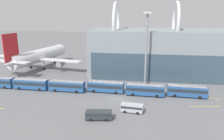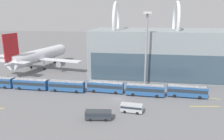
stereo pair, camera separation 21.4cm
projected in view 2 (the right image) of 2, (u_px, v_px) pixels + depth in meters
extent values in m
plane|color=slate|center=(117.00, 99.00, 61.98)|extent=(440.00, 440.00, 0.00)
torus|color=white|center=(116.00, 21.00, 84.31)|extent=(1.10, 14.86, 14.86)
torus|color=white|center=(176.00, 21.00, 81.00)|extent=(1.10, 14.86, 14.86)
cylinder|color=silver|center=(40.00, 55.00, 94.90)|extent=(11.38, 33.26, 5.37)
sphere|color=silver|center=(60.00, 50.00, 109.88)|extent=(5.27, 5.27, 5.27)
cone|color=silver|center=(11.00, 63.00, 79.92)|extent=(6.36, 8.03, 5.11)
cube|color=silver|center=(37.00, 58.00, 93.31)|extent=(41.54, 11.38, 0.35)
cylinder|color=gray|center=(16.00, 60.00, 97.44)|extent=(3.05, 3.70, 2.48)
cylinder|color=gray|center=(61.00, 64.00, 89.94)|extent=(3.05, 3.70, 2.48)
cube|color=red|center=(11.00, 47.00, 79.19)|extent=(1.69, 6.94, 9.99)
cube|color=silver|center=(13.00, 62.00, 80.52)|extent=(14.32, 5.74, 0.28)
cylinder|color=gray|center=(55.00, 57.00, 105.67)|extent=(0.36, 0.36, 4.62)
cylinder|color=black|center=(55.00, 62.00, 106.25)|extent=(0.65, 1.16, 1.10)
cylinder|color=gray|center=(31.00, 62.00, 94.92)|extent=(0.36, 0.36, 4.62)
cylinder|color=black|center=(31.00, 67.00, 95.50)|extent=(0.65, 1.16, 1.10)
cylinder|color=gray|center=(44.00, 63.00, 92.67)|extent=(0.36, 0.36, 4.62)
cylinder|color=black|center=(45.00, 69.00, 93.25)|extent=(0.65, 1.16, 1.10)
cylinder|color=silver|center=(159.00, 56.00, 97.63)|extent=(5.83, 28.49, 4.78)
sphere|color=silver|center=(159.00, 51.00, 111.09)|extent=(4.68, 4.68, 4.68)
cone|color=silver|center=(160.00, 63.00, 84.17)|extent=(4.77, 6.38, 4.54)
cube|color=silver|center=(159.00, 58.00, 96.20)|extent=(30.83, 5.27, 0.35)
cylinder|color=gray|center=(140.00, 61.00, 98.13)|extent=(2.50, 3.70, 2.36)
cylinder|color=gray|center=(179.00, 62.00, 94.99)|extent=(2.50, 3.70, 2.36)
cube|color=#19724C|center=(161.00, 49.00, 83.49)|extent=(0.64, 6.41, 9.14)
cube|color=silver|center=(160.00, 61.00, 84.71)|extent=(12.54, 3.66, 0.28)
cylinder|color=gray|center=(159.00, 57.00, 107.29)|extent=(0.36, 0.36, 4.01)
cylinder|color=black|center=(158.00, 61.00, 107.79)|extent=(0.49, 1.12, 1.10)
cylinder|color=gray|center=(152.00, 62.00, 97.18)|extent=(0.36, 0.36, 4.01)
cylinder|color=black|center=(152.00, 66.00, 97.69)|extent=(0.49, 1.12, 1.10)
cylinder|color=gray|center=(166.00, 62.00, 96.05)|extent=(0.36, 0.36, 4.01)
cylinder|color=black|center=(166.00, 67.00, 96.56)|extent=(0.49, 1.12, 1.10)
cylinder|color=black|center=(9.00, 85.00, 72.20)|extent=(1.01, 0.32, 1.00)
cylinder|color=black|center=(5.00, 87.00, 70.00)|extent=(1.01, 0.32, 1.00)
cube|color=#285693|center=(31.00, 84.00, 69.23)|extent=(11.15, 2.81, 2.92)
cube|color=#232D38|center=(31.00, 83.00, 69.15)|extent=(10.93, 2.83, 1.02)
cube|color=silver|center=(30.00, 80.00, 68.87)|extent=(10.81, 2.73, 0.12)
cylinder|color=black|center=(43.00, 87.00, 70.07)|extent=(1.01, 0.33, 1.00)
cylinder|color=black|center=(39.00, 90.00, 67.87)|extent=(1.01, 0.33, 1.00)
cylinder|color=black|center=(23.00, 86.00, 71.26)|extent=(1.01, 0.33, 1.00)
cylinder|color=black|center=(19.00, 88.00, 69.06)|extent=(1.01, 0.33, 1.00)
cube|color=#285693|center=(67.00, 86.00, 67.37)|extent=(11.13, 2.74, 2.92)
cube|color=#232D38|center=(67.00, 85.00, 67.29)|extent=(10.91, 2.76, 1.02)
cube|color=silver|center=(67.00, 81.00, 67.01)|extent=(10.80, 2.66, 0.12)
cylinder|color=black|center=(79.00, 89.00, 68.23)|extent=(1.01, 0.32, 1.00)
cylinder|color=black|center=(76.00, 92.00, 66.03)|extent=(1.01, 0.32, 1.00)
cylinder|color=black|center=(58.00, 88.00, 69.38)|extent=(1.01, 0.32, 1.00)
cylinder|color=black|center=(55.00, 90.00, 67.18)|extent=(1.01, 0.32, 1.00)
cube|color=#285693|center=(105.00, 87.00, 66.59)|extent=(11.21, 3.14, 2.92)
cube|color=#232D38|center=(105.00, 86.00, 66.52)|extent=(10.99, 3.16, 1.02)
cube|color=silver|center=(105.00, 82.00, 66.24)|extent=(10.87, 3.05, 0.12)
cylinder|color=black|center=(117.00, 90.00, 67.33)|extent=(1.02, 0.36, 1.00)
cylinder|color=black|center=(116.00, 93.00, 65.15)|extent=(1.02, 0.36, 1.00)
cylinder|color=black|center=(96.00, 89.00, 68.72)|extent=(1.02, 0.36, 1.00)
cylinder|color=black|center=(94.00, 91.00, 66.53)|extent=(1.02, 0.36, 1.00)
cube|color=#285693|center=(145.00, 90.00, 63.83)|extent=(11.16, 2.89, 2.92)
cube|color=#232D38|center=(145.00, 89.00, 63.75)|extent=(10.94, 2.91, 1.02)
cube|color=silver|center=(145.00, 85.00, 63.47)|extent=(10.83, 2.80, 0.12)
cylinder|color=black|center=(157.00, 93.00, 64.64)|extent=(1.01, 0.33, 1.00)
cylinder|color=black|center=(157.00, 96.00, 62.45)|extent=(1.01, 0.33, 1.00)
cylinder|color=black|center=(134.00, 92.00, 65.88)|extent=(1.01, 0.33, 1.00)
cylinder|color=black|center=(133.00, 95.00, 63.69)|extent=(1.01, 0.33, 1.00)
cube|color=#285693|center=(187.00, 91.00, 62.83)|extent=(11.19, 3.02, 2.92)
cube|color=#232D38|center=(187.00, 90.00, 62.75)|extent=(10.97, 3.04, 1.02)
cube|color=silver|center=(187.00, 86.00, 62.47)|extent=(10.85, 2.93, 0.12)
cylinder|color=black|center=(198.00, 95.00, 63.60)|extent=(1.01, 0.35, 1.00)
cylinder|color=black|center=(200.00, 98.00, 61.42)|extent=(1.01, 0.35, 1.00)
cylinder|color=black|center=(174.00, 93.00, 64.92)|extent=(1.01, 0.35, 1.00)
cylinder|color=black|center=(175.00, 96.00, 62.73)|extent=(1.01, 0.35, 1.00)
cube|color=#B2B7BC|center=(132.00, 108.00, 53.27)|extent=(5.49, 2.47, 1.82)
cube|color=#232D38|center=(132.00, 107.00, 53.19)|extent=(5.33, 2.48, 0.55)
cylinder|color=black|center=(125.00, 112.00, 52.95)|extent=(0.72, 0.28, 0.70)
cylinder|color=black|center=(126.00, 109.00, 54.73)|extent=(0.72, 0.28, 0.70)
cylinder|color=black|center=(137.00, 113.00, 52.24)|extent=(0.72, 0.28, 0.70)
cylinder|color=black|center=(138.00, 110.00, 54.02)|extent=(0.72, 0.28, 0.70)
cube|color=#2D3338|center=(98.00, 115.00, 49.68)|extent=(6.20, 2.90, 1.76)
cube|color=#232D38|center=(98.00, 113.00, 49.61)|extent=(6.03, 2.90, 0.53)
cylinder|color=black|center=(106.00, 116.00, 50.83)|extent=(0.72, 0.31, 0.70)
cylinder|color=black|center=(106.00, 120.00, 48.88)|extent=(0.72, 0.31, 0.70)
cylinder|color=black|center=(91.00, 116.00, 50.90)|extent=(0.72, 0.31, 0.70)
cylinder|color=black|center=(90.00, 120.00, 48.95)|extent=(0.72, 0.31, 0.70)
cylinder|color=gray|center=(146.00, 51.00, 70.23)|extent=(0.66, 0.66, 23.46)
cube|color=silver|center=(148.00, 13.00, 67.20)|extent=(2.46, 2.46, 0.61)
cube|color=yellow|center=(201.00, 97.00, 63.45)|extent=(9.84, 2.84, 0.01)
cube|color=yellow|center=(205.00, 106.00, 56.90)|extent=(7.74, 1.43, 0.01)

